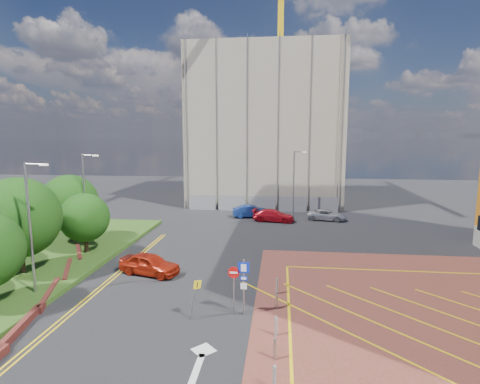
% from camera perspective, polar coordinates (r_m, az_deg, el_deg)
% --- Properties ---
extents(ground, '(140.00, 140.00, 0.00)m').
position_cam_1_polar(ground, '(20.92, -1.17, -19.40)').
color(ground, black).
rests_on(ground, ground).
extents(grass_bed, '(14.00, 32.00, 0.30)m').
position_cam_1_polar(grass_bed, '(33.20, -32.61, -9.75)').
color(grass_bed, '#2D4E19').
rests_on(grass_bed, ground).
extents(retaining_wall, '(6.06, 20.33, 0.40)m').
position_cam_1_polar(retaining_wall, '(26.60, -27.43, -13.62)').
color(retaining_wall, maroon).
rests_on(retaining_wall, ground).
extents(tree_b, '(5.60, 5.60, 6.74)m').
position_cam_1_polar(tree_b, '(29.94, -30.70, -3.39)').
color(tree_b, '#3D2B1C').
rests_on(tree_b, grass_bed).
extents(tree_c, '(4.00, 4.00, 4.90)m').
position_cam_1_polar(tree_c, '(33.16, -22.61, -3.62)').
color(tree_c, '#3D2B1C').
rests_on(tree_c, grass_bed).
extents(tree_d, '(5.00, 5.00, 6.08)m').
position_cam_1_polar(tree_d, '(37.08, -24.51, -1.44)').
color(tree_d, '#3D2B1C').
rests_on(tree_d, grass_bed).
extents(lamp_left_near, '(1.53, 0.16, 8.00)m').
position_cam_1_polar(lamp_left_near, '(25.69, -29.27, -4.12)').
color(lamp_left_near, '#9EA0A8').
rests_on(lamp_left_near, grass_bed).
extents(lamp_left_far, '(1.53, 0.16, 8.00)m').
position_cam_1_polar(lamp_left_far, '(35.07, -22.50, -0.55)').
color(lamp_left_far, '#9EA0A8').
rests_on(lamp_left_far, grass_bed).
extents(lamp_back, '(1.53, 0.16, 8.00)m').
position_cam_1_polar(lamp_back, '(46.67, 8.29, 1.76)').
color(lamp_back, '#9EA0A8').
rests_on(lamp_back, ground).
extents(sign_cluster, '(1.17, 0.12, 3.20)m').
position_cam_1_polar(sign_cluster, '(20.95, -0.00, -13.46)').
color(sign_cluster, '#9EA0A8').
rests_on(sign_cluster, ground).
extents(warning_sign, '(0.65, 0.40, 2.25)m').
position_cam_1_polar(warning_sign, '(20.81, -6.86, -15.26)').
color(warning_sign, '#9EA0A8').
rests_on(warning_sign, ground).
extents(bollard_row, '(0.14, 11.14, 0.90)m').
position_cam_1_polar(bollard_row, '(19.10, 5.47, -20.76)').
color(bollard_row, '#9EA0A8').
rests_on(bollard_row, forecourt).
extents(construction_building, '(21.20, 19.20, 22.00)m').
position_cam_1_polar(construction_building, '(58.39, 3.98, 9.70)').
color(construction_building, gray).
rests_on(construction_building, ground).
extents(tower_crane, '(1.60, 35.00, 35.40)m').
position_cam_1_polar(tower_crane, '(59.95, 6.20, 24.02)').
color(tower_crane, yellow).
rests_on(tower_crane, ground).
extents(construction_fence, '(21.60, 0.06, 2.00)m').
position_cam_1_polar(construction_fence, '(49.14, 4.54, -1.80)').
color(construction_fence, gray).
rests_on(construction_fence, ground).
extents(car_red_left, '(4.74, 2.90, 1.51)m').
position_cam_1_polar(car_red_left, '(27.95, -13.62, -10.60)').
color(car_red_left, '#AD220E').
rests_on(car_red_left, ground).
extents(car_blue_back, '(4.74, 2.46, 1.49)m').
position_cam_1_polar(car_blue_back, '(45.50, 1.74, -2.94)').
color(car_blue_back, navy).
rests_on(car_blue_back, ground).
extents(car_red_back, '(5.04, 2.68, 1.39)m').
position_cam_1_polar(car_red_back, '(43.47, 5.13, -3.58)').
color(car_red_back, red).
rests_on(car_red_back, ground).
extents(car_silver_back, '(4.76, 2.80, 1.24)m').
position_cam_1_polar(car_silver_back, '(45.11, 13.00, -3.42)').
color(car_silver_back, silver).
rests_on(car_silver_back, ground).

